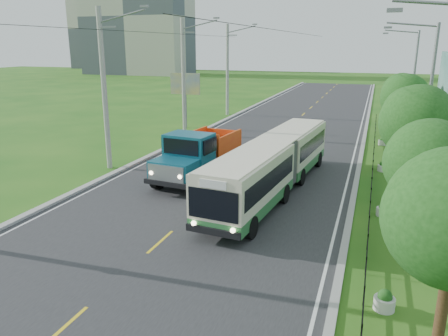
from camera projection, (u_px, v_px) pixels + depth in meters
The scene contains 28 objects.
ground at pixel (160, 242), 17.82m from camera, with size 240.00×240.00×0.00m, color #1D5814.
road at pixel (272, 142), 36.00m from camera, with size 14.00×120.00×0.02m, color #28282B.
curb_left at pixel (192, 136), 38.25m from camera, with size 0.40×120.00×0.15m, color #9E9E99.
curb_right at pixel (362, 148), 33.73m from camera, with size 0.30×120.00×0.10m, color #9E9E99.
edge_line_left at pixel (197, 137), 38.09m from camera, with size 0.12×120.00×0.00m, color silver.
edge_line_right at pixel (356, 148), 33.90m from camera, with size 0.12×120.00×0.00m, color silver.
centre_dash at pixel (160, 242), 17.81m from camera, with size 0.12×2.20×0.00m, color yellow.
railing_right at pixel (373, 166), 27.94m from camera, with size 0.04×40.00×0.60m, color black.
pole_near at pixel (105, 89), 27.22m from camera, with size 3.51×0.32×10.00m.
pole_mid at pixel (184, 77), 38.13m from camera, with size 3.51×0.32×10.00m.
pole_far at pixel (228, 70), 49.04m from camera, with size 3.51×0.32×10.00m.
tree_second at pixel (430, 167), 15.70m from camera, with size 3.18×3.26×5.30m.
tree_third at pixel (418, 126), 21.02m from camera, with size 3.60×3.62×6.00m.
tree_fourth at pixel (410, 116), 26.59m from camera, with size 3.24×3.31×5.40m.
tree_fifth at pixel (405, 100), 31.97m from camera, with size 3.48×3.52×5.80m.
tree_back at pixel (402, 95), 37.48m from camera, with size 3.30×3.36×5.50m.
streetlight_mid at pixel (427, 95), 25.85m from camera, with size 3.02×0.20×9.07m.
streetlight_far at pixel (412, 78), 38.58m from camera, with size 3.02×0.20×9.07m.
planter_front at pixel (384, 301), 13.21m from camera, with size 0.64×0.64×0.67m.
planter_near at pixel (383, 210), 20.48m from camera, with size 0.64×0.64×0.67m.
planter_mid at pixel (383, 167), 27.75m from camera, with size 0.64×0.64×0.67m.
planter_far at pixel (382, 142), 35.03m from camera, with size 0.64×0.64×0.67m.
billboard_left at pixel (185, 87), 41.58m from camera, with size 3.00×0.20×5.20m.
billboard_right at pixel (445, 81), 30.66m from camera, with size 0.24×6.00×7.30m.
apartment_near at pixel (137, 17), 117.47m from camera, with size 28.00×14.00×30.00m, color #B7B2A3.
apartment_far at pixel (110, 29), 148.63m from camera, with size 24.00×14.00×26.00m, color #B7B2A3.
bus at pixel (273, 162), 23.39m from camera, with size 3.76×14.94×2.85m.
dump_truck at pixel (197, 152), 25.65m from camera, with size 3.36×7.27×2.96m.
Camera 1 is at (7.81, -14.57, 7.76)m, focal length 35.00 mm.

